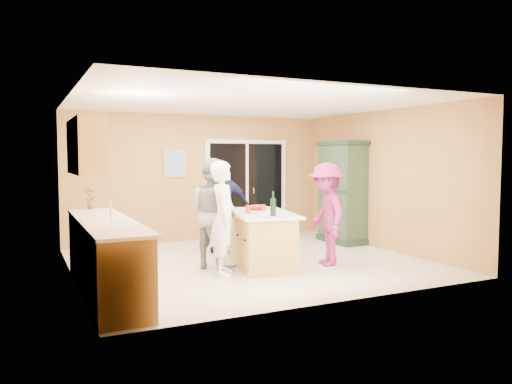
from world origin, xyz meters
name	(u,v)px	position (x,y,z in m)	size (l,w,h in m)	color
floor	(250,262)	(0.00, 0.00, 0.00)	(5.50, 5.50, 0.00)	silver
ceiling	(250,103)	(0.00, 0.00, 2.60)	(5.50, 5.00, 0.10)	white
wall_back	(200,178)	(0.00, 2.50, 1.30)	(5.50, 0.10, 2.60)	tan
wall_front	(339,194)	(0.00, -2.50, 1.30)	(5.50, 0.10, 2.60)	tan
wall_left	(72,188)	(-2.75, 0.00, 1.30)	(0.10, 5.00, 2.60)	tan
wall_right	(384,180)	(2.75, 0.00, 1.30)	(0.10, 5.00, 2.60)	tan
left_cabinet_run	(107,259)	(-2.45, -1.05, 0.46)	(0.65, 3.05, 1.24)	tan
upper_cabinets	(85,147)	(-2.58, -0.20, 1.88)	(0.35, 1.60, 0.75)	tan
sliding_door	(247,188)	(1.05, 2.46, 1.05)	(1.90, 0.07, 2.10)	silver
framed_picture	(175,163)	(-0.55, 2.48, 1.60)	(0.46, 0.04, 0.56)	tan
kitchen_island	(261,241)	(0.03, -0.36, 0.41)	(1.20, 1.79, 0.87)	tan
green_hutch	(343,193)	(2.49, 0.95, 1.00)	(0.59, 1.12, 2.05)	#1E3021
woman_white	(224,218)	(-0.71, -0.61, 0.84)	(0.61, 0.40, 1.67)	white
woman_grey	(213,213)	(-0.70, -0.13, 0.86)	(0.83, 0.65, 1.71)	gray
woman_navy	(223,207)	(-0.13, 0.89, 0.84)	(0.98, 0.41, 1.68)	#191F38
woman_magenta	(327,214)	(1.02, -0.70, 0.82)	(1.06, 0.61, 1.64)	maroon
serving_bowl	(257,208)	(0.11, -0.01, 0.90)	(0.28, 0.28, 0.07)	red
tulip_vase	(90,198)	(-2.45, 0.50, 1.11)	(0.18, 0.12, 0.34)	#9D220F
tumbler_near	(248,210)	(-0.24, -0.43, 0.92)	(0.08, 0.08, 0.12)	red
tumbler_far	(263,208)	(0.12, -0.23, 0.92)	(0.07, 0.07, 0.10)	red
wine_bottle	(273,206)	(-0.05, -0.91, 1.01)	(0.08, 0.08, 0.36)	black
white_plate	(268,213)	(0.05, -0.55, 0.87)	(0.24, 0.24, 0.02)	white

